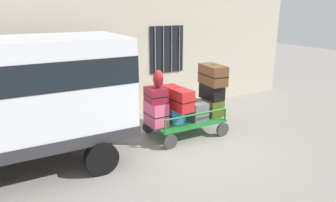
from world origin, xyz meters
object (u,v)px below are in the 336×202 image
at_px(suitcase_left_bottom, 156,114).
at_px(suitcase_midright_top, 213,75).
at_px(suitcase_center_bottom, 195,110).
at_px(suitcase_left_middle, 156,95).
at_px(suitcase_midleft_bottom, 175,114).
at_px(suitcase_midleft_middle, 177,98).
at_px(suitcase_midright_bottom, 213,107).
at_px(backpack, 158,79).
at_px(suitcase_midright_middle, 212,92).
at_px(luggage_cart, 185,122).
at_px(van, 4,93).

xyz_separation_m(suitcase_left_bottom, suitcase_midright_top, (1.75, 0.01, 0.82)).
bearing_deg(suitcase_center_bottom, suitcase_left_middle, 179.07).
distance_m(suitcase_midleft_bottom, suitcase_midleft_middle, 0.47).
distance_m(suitcase_midright_bottom, backpack, 1.97).
bearing_deg(suitcase_midright_middle, suitcase_midleft_bottom, -179.96).
height_order(luggage_cart, suitcase_midleft_bottom, suitcase_midleft_bottom).
xyz_separation_m(suitcase_midleft_bottom, suitcase_midright_top, (1.17, -0.01, 0.95)).
height_order(luggage_cart, suitcase_midleft_middle, suitcase_midleft_middle).
xyz_separation_m(suitcase_left_bottom, suitcase_left_middle, (0.00, 0.01, 0.50)).
distance_m(suitcase_midright_middle, suitcase_midright_top, 0.48).
distance_m(luggage_cart, suitcase_midright_middle, 1.14).
bearing_deg(suitcase_center_bottom, suitcase_midleft_bottom, 176.54).
bearing_deg(suitcase_left_bottom, suitcase_midright_middle, 0.83).
bearing_deg(suitcase_left_middle, suitcase_midleft_middle, -5.59).
bearing_deg(suitcase_midleft_bottom, suitcase_midleft_middle, -90.00).
height_order(luggage_cart, suitcase_midright_top, suitcase_midright_top).
distance_m(suitcase_left_bottom, backpack, 0.91).
bearing_deg(suitcase_midright_bottom, suitcase_midright_middle, 90.00).
distance_m(luggage_cart, suitcase_left_bottom, 0.96).
xyz_separation_m(luggage_cart, suitcase_midleft_bottom, (-0.29, 0.03, 0.26)).
height_order(suitcase_midleft_bottom, suitcase_midright_bottom, suitcase_midright_bottom).
bearing_deg(suitcase_midleft_bottom, suitcase_midright_middle, 0.04).
bearing_deg(luggage_cart, backpack, -178.04).
relative_size(suitcase_left_bottom, suitcase_midright_bottom, 1.05).
bearing_deg(suitcase_midleft_bottom, suitcase_midright_bottom, -3.54).
relative_size(suitcase_left_bottom, suitcase_midright_middle, 0.92).
bearing_deg(suitcase_midleft_bottom, suitcase_left_middle, -178.40).
height_order(van, suitcase_midright_middle, van).
relative_size(van, backpack, 11.15).
bearing_deg(suitcase_midleft_middle, suitcase_left_middle, 174.41).
bearing_deg(suitcase_midright_middle, suitcase_center_bottom, -176.45).
relative_size(van, suitcase_midleft_middle, 4.69).
relative_size(suitcase_midleft_middle, suitcase_midright_bottom, 1.68).
relative_size(van, suitcase_midright_top, 5.35).
xyz_separation_m(van, suitcase_center_bottom, (4.48, -0.11, -1.03)).
bearing_deg(luggage_cart, suitcase_midright_top, 1.36).
xyz_separation_m(suitcase_left_middle, backpack, (0.05, -0.05, 0.41)).
bearing_deg(suitcase_midright_bottom, suitcase_midleft_bottom, 176.46).
relative_size(suitcase_left_middle, suitcase_midleft_middle, 0.58).
xyz_separation_m(suitcase_midright_bottom, suitcase_midright_middle, (0.00, 0.07, 0.43)).
distance_m(van, suitcase_midright_bottom, 5.17).
bearing_deg(suitcase_left_bottom, suitcase_midleft_bottom, 2.41).
distance_m(suitcase_left_bottom, suitcase_midright_middle, 1.78).
bearing_deg(suitcase_midright_middle, backpack, -177.84).
bearing_deg(backpack, suitcase_midleft_middle, -1.09).
relative_size(suitcase_midleft_middle, backpack, 2.38).
xyz_separation_m(suitcase_midright_middle, suitcase_midright_top, (-0.00, -0.02, 0.48)).
height_order(suitcase_left_middle, suitcase_midright_top, suitcase_midright_top).
distance_m(suitcase_left_middle, suitcase_midright_middle, 1.76).
relative_size(suitcase_left_bottom, suitcase_center_bottom, 0.84).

